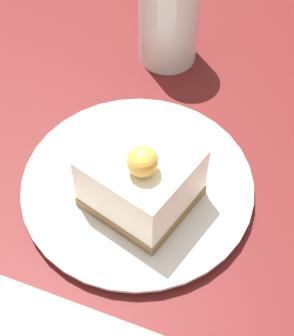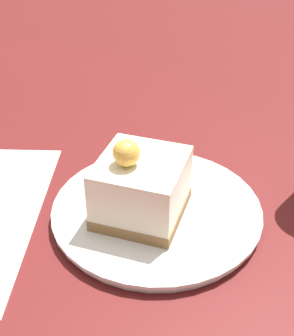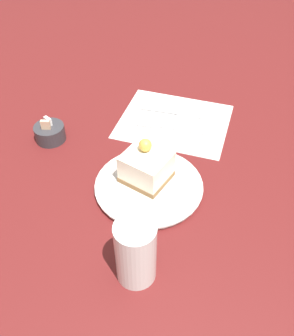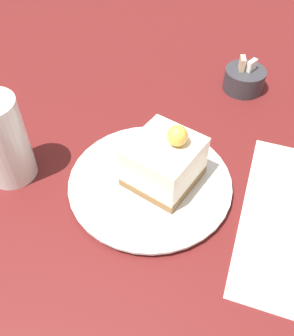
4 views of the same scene
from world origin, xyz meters
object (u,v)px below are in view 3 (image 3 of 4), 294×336
at_px(plate, 149,186).
at_px(sugar_bowl, 50,133).
at_px(knife, 184,114).
at_px(drinking_glass, 136,252).
at_px(cake_slice, 146,167).
at_px(fork, 164,126).

bearing_deg(plate, sugar_bowl, 75.23).
height_order(plate, sugar_bowl, sugar_bowl).
distance_m(knife, drinking_glass, 0.46).
bearing_deg(cake_slice, knife, 11.60).
distance_m(plate, fork, 0.20).
xyz_separation_m(fork, sugar_bowl, (-0.13, 0.23, 0.01)).
height_order(plate, cake_slice, cake_slice).
bearing_deg(drinking_glass, knife, 5.80).
relative_size(cake_slice, knife, 0.53).
bearing_deg(drinking_glass, plate, 13.61).
relative_size(plate, drinking_glass, 1.78).
xyz_separation_m(plate, fork, (0.20, 0.03, -0.00)).
height_order(plate, fork, plate).
xyz_separation_m(knife, sugar_bowl, (-0.19, 0.27, 0.01)).
height_order(plate, drinking_glass, drinking_glass).
relative_size(cake_slice, drinking_glass, 0.85).
height_order(sugar_bowl, drinking_glass, drinking_glass).
xyz_separation_m(sugar_bowl, drinking_glass, (-0.26, -0.31, 0.04)).
relative_size(plate, sugar_bowl, 3.15).
height_order(cake_slice, sugar_bowl, cake_slice).
xyz_separation_m(cake_slice, knife, (0.25, -0.01, -0.04)).
relative_size(knife, drinking_glass, 1.59).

